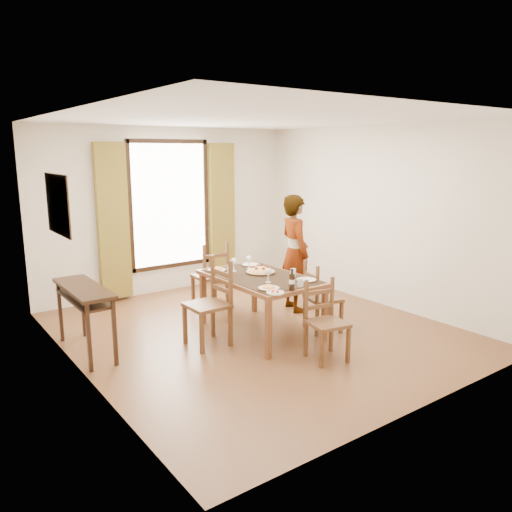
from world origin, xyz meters
TOP-DOWN VIEW (x-y plane):
  - ground at (0.00, 0.00)m, footprint 5.00×5.00m
  - room_shell at (-0.00, 0.13)m, footprint 4.60×5.10m
  - console_table at (-2.03, 0.60)m, footprint 0.38×1.20m
  - dining_table at (0.01, -0.05)m, footprint 0.99×1.59m
  - chair_west at (-0.72, -0.02)m, footprint 0.47×0.47m
  - chair_north at (0.04, 1.23)m, footprint 0.46×0.46m
  - chair_south at (0.10, -1.16)m, footprint 0.47×0.47m
  - chair_east at (0.68, -0.47)m, footprint 0.50×0.50m
  - man at (0.99, 0.43)m, footprint 0.82×0.70m
  - plate_sw at (-0.28, -0.61)m, footprint 0.27×0.27m
  - plate_se at (0.32, -0.58)m, footprint 0.27×0.27m
  - plate_nw at (-0.29, 0.51)m, footprint 0.27×0.27m
  - plate_ne at (0.25, 0.50)m, footprint 0.27×0.27m
  - pasta_platter at (0.10, 0.07)m, footprint 0.40×0.40m
  - caprese_plate at (-0.33, -0.79)m, footprint 0.20×0.20m
  - wine_glass_a at (-0.11, -0.38)m, footprint 0.08×0.08m
  - wine_glass_b at (0.12, 0.35)m, footprint 0.08×0.08m
  - wine_glass_c at (-0.13, 0.35)m, footprint 0.08×0.08m
  - tumbler_a at (0.33, -0.32)m, footprint 0.07×0.07m
  - tumbler_b at (-0.28, 0.22)m, footprint 0.07×0.07m
  - tumbler_c at (0.08, -0.74)m, footprint 0.07×0.07m
  - wine_bottle at (-0.09, -0.79)m, footprint 0.07×0.07m

SIDE VIEW (x-z plane):
  - ground at x=0.00m, z-range 0.00..0.00m
  - chair_south at x=0.10m, z-range -0.03..0.87m
  - chair_east at x=0.68m, z-range -0.03..0.89m
  - chair_north at x=0.04m, z-range -0.04..0.97m
  - chair_west at x=-0.72m, z-range -0.04..1.02m
  - console_table at x=-2.03m, z-range 0.28..1.08m
  - dining_table at x=0.01m, z-range 0.31..1.07m
  - caprese_plate at x=-0.33m, z-range 0.76..0.80m
  - plate_sw at x=-0.28m, z-range 0.76..0.81m
  - plate_se at x=0.32m, z-range 0.76..0.81m
  - plate_nw at x=-0.29m, z-range 0.76..0.81m
  - plate_ne at x=0.25m, z-range 0.76..0.81m
  - pasta_platter at x=0.10m, z-range 0.76..0.86m
  - tumbler_a at x=0.33m, z-range 0.76..0.86m
  - tumbler_b at x=-0.28m, z-range 0.76..0.86m
  - tumbler_c at x=0.08m, z-range 0.76..0.86m
  - wine_glass_a at x=-0.11m, z-range 0.76..0.94m
  - wine_glass_b at x=0.12m, z-range 0.76..0.94m
  - wine_glass_c at x=-0.13m, z-range 0.76..0.94m
  - man at x=0.99m, z-range 0.00..1.71m
  - wine_bottle at x=-0.09m, z-range 0.76..1.00m
  - room_shell at x=0.00m, z-range 0.17..2.91m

